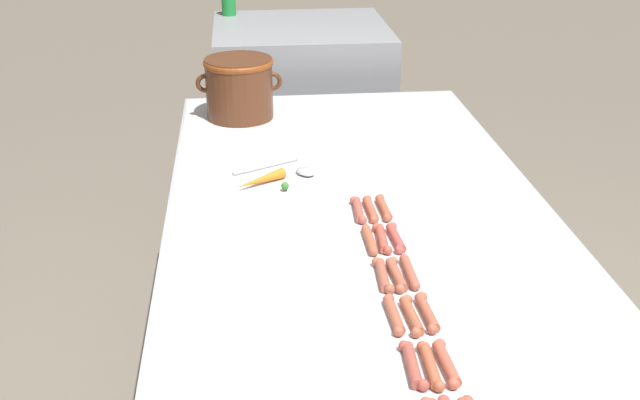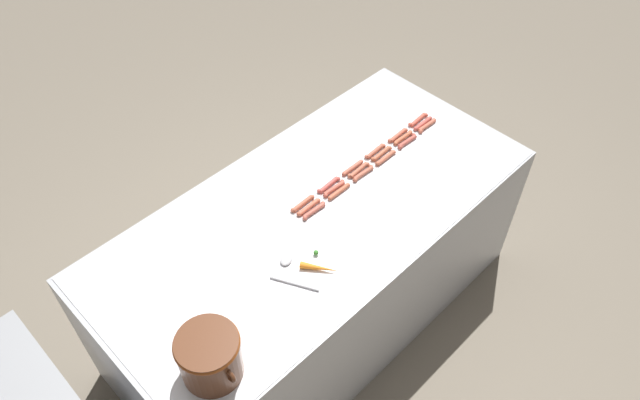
% 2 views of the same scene
% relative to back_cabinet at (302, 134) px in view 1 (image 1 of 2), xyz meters
% --- Properties ---
extents(griddle_counter, '(1.04, 2.19, 0.87)m').
position_rel_back_cabinet_xyz_m(griddle_counter, '(0.03, -1.63, -0.08)').
color(griddle_counter, '#ADAFB5').
rests_on(griddle_counter, ground_plane).
extents(back_cabinet, '(0.77, 0.72, 1.02)m').
position_rel_back_cabinet_xyz_m(back_cabinet, '(0.00, 0.00, 0.00)').
color(back_cabinet, '#939599').
rests_on(back_cabinet, ground_plane).
extents(hot_dog_1, '(0.03, 0.15, 0.02)m').
position_rel_back_cabinet_xyz_m(hot_dog_1, '(0.03, -2.30, 0.37)').
color(hot_dog_1, '#B65043').
rests_on(hot_dog_1, griddle_counter).
extents(hot_dog_2, '(0.03, 0.15, 0.02)m').
position_rel_back_cabinet_xyz_m(hot_dog_2, '(0.02, -2.12, 0.37)').
color(hot_dog_2, '#B95D43').
rests_on(hot_dog_2, griddle_counter).
extents(hot_dog_3, '(0.03, 0.15, 0.02)m').
position_rel_back_cabinet_xyz_m(hot_dog_3, '(0.03, -1.96, 0.37)').
color(hot_dog_3, '#B05A44').
rests_on(hot_dog_3, griddle_counter).
extents(hot_dog_4, '(0.02, 0.15, 0.02)m').
position_rel_back_cabinet_xyz_m(hot_dog_4, '(0.03, -1.79, 0.37)').
color(hot_dog_4, '#BB5C40').
rests_on(hot_dog_4, griddle_counter).
extents(hot_dog_5, '(0.03, 0.15, 0.02)m').
position_rel_back_cabinet_xyz_m(hot_dog_5, '(0.02, -1.61, 0.37)').
color(hot_dog_5, '#B15645').
rests_on(hot_dog_5, griddle_counter).
extents(hot_dog_7, '(0.03, 0.15, 0.02)m').
position_rel_back_cabinet_xyz_m(hot_dog_7, '(0.06, -2.30, 0.37)').
color(hot_dog_7, '#B75D3D').
rests_on(hot_dog_7, griddle_counter).
extents(hot_dog_8, '(0.03, 0.15, 0.02)m').
position_rel_back_cabinet_xyz_m(hot_dog_8, '(0.06, -2.13, 0.37)').
color(hot_dog_8, '#B05C40').
rests_on(hot_dog_8, griddle_counter).
extents(hot_dog_9, '(0.03, 0.15, 0.02)m').
position_rel_back_cabinet_xyz_m(hot_dog_9, '(0.06, -1.96, 0.37)').
color(hot_dog_9, '#B25E45').
rests_on(hot_dog_9, griddle_counter).
extents(hot_dog_10, '(0.03, 0.15, 0.02)m').
position_rel_back_cabinet_xyz_m(hot_dog_10, '(0.06, -1.78, 0.37)').
color(hot_dog_10, '#B85241').
rests_on(hot_dog_10, griddle_counter).
extents(hot_dog_11, '(0.03, 0.15, 0.02)m').
position_rel_back_cabinet_xyz_m(hot_dog_11, '(0.06, -1.61, 0.37)').
color(hot_dog_11, '#BE5C42').
rests_on(hot_dog_11, griddle_counter).
extents(hot_dog_13, '(0.03, 0.15, 0.02)m').
position_rel_back_cabinet_xyz_m(hot_dog_13, '(0.09, -2.30, 0.37)').
color(hot_dog_13, '#BF5B44').
rests_on(hot_dog_13, griddle_counter).
extents(hot_dog_14, '(0.03, 0.15, 0.02)m').
position_rel_back_cabinet_xyz_m(hot_dog_14, '(0.09, -2.12, 0.37)').
color(hot_dog_14, '#B15A43').
rests_on(hot_dog_14, griddle_counter).
extents(hot_dog_15, '(0.02, 0.15, 0.02)m').
position_rel_back_cabinet_xyz_m(hot_dog_15, '(0.09, -1.95, 0.37)').
color(hot_dog_15, '#B35B46').
rests_on(hot_dog_15, griddle_counter).
extents(hot_dog_16, '(0.03, 0.15, 0.02)m').
position_rel_back_cabinet_xyz_m(hot_dog_16, '(0.09, -1.78, 0.37)').
color(hot_dog_16, '#BE4F46').
rests_on(hot_dog_16, griddle_counter).
extents(hot_dog_17, '(0.03, 0.15, 0.02)m').
position_rel_back_cabinet_xyz_m(hot_dog_17, '(0.09, -1.61, 0.37)').
color(hot_dog_17, '#B1583F').
rests_on(hot_dog_17, griddle_counter).
extents(bean_pot, '(0.30, 0.24, 0.21)m').
position_rel_back_cabinet_xyz_m(bean_pot, '(-0.28, -0.78, 0.48)').
color(bean_pot, '#562D19').
rests_on(bean_pot, griddle_counter).
extents(serving_spoon, '(0.26, 0.16, 0.02)m').
position_rel_back_cabinet_xyz_m(serving_spoon, '(-0.13, -1.31, 0.37)').
color(serving_spoon, '#B7B7BC').
rests_on(serving_spoon, griddle_counter).
extents(carrot, '(0.16, 0.12, 0.03)m').
position_rel_back_cabinet_xyz_m(carrot, '(-0.23, -1.40, 0.38)').
color(carrot, orange).
rests_on(carrot, griddle_counter).
extents(soda_can, '(0.07, 0.07, 0.12)m').
position_rel_back_cabinet_xyz_m(soda_can, '(-0.31, 0.25, 0.57)').
color(soda_can, '#1E8C38').
rests_on(soda_can, back_cabinet).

